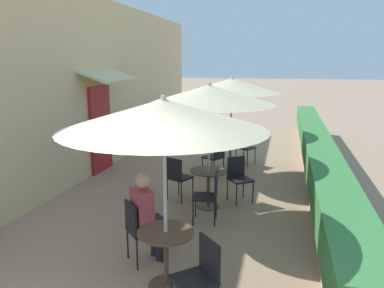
{
  "coord_description": "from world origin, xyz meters",
  "views": [
    {
      "loc": [
        1.99,
        -2.02,
        2.68
      ],
      "look_at": [
        0.15,
        5.34,
        1.0
      ],
      "focal_mm": 35.0,
      "sensor_mm": 36.0,
      "label": 1
    }
  ],
  "objects": [
    {
      "name": "cafe_chair_far_right",
      "position": [
        0.45,
        6.42,
        0.52
      ],
      "size": [
        0.54,
        0.54,
        0.87
      ],
      "rotation": [
        0.0,
        0.0,
        7.36
      ],
      "color": "black",
      "rests_on": "ground_plane"
    },
    {
      "name": "patio_table_mid",
      "position": [
        0.68,
        4.48,
        0.49
      ],
      "size": [
        0.68,
        0.68,
        0.72
      ],
      "color": "brown",
      "rests_on": "ground_plane"
    },
    {
      "name": "patio_table_near",
      "position": [
        0.7,
        1.87,
        0.49
      ],
      "size": [
        0.68,
        0.68,
        0.72
      ],
      "color": "brown",
      "rests_on": "ground_plane"
    },
    {
      "name": "cafe_chair_mid_right",
      "position": [
        1.18,
        4.94,
        0.52
      ],
      "size": [
        0.56,
        0.56,
        0.87
      ],
      "rotation": [
        0.0,
        0.0,
        10.07
      ],
      "color": "black",
      "rests_on": "ground_plane"
    },
    {
      "name": "coffee_cup_far",
      "position": [
        0.61,
        7.09,
        0.76
      ],
      "size": [
        0.07,
        0.07,
        0.09
      ],
      "color": "#232328",
      "rests_on": "patio_table_far"
    },
    {
      "name": "patio_umbrella_near",
      "position": [
        0.7,
        1.87,
        2.1
      ],
      "size": [
        2.33,
        2.33,
        2.32
      ],
      "color": "#B7B7BC",
      "rests_on": "ground_plane"
    },
    {
      "name": "cafe_chair_mid_left",
      "position": [
        0.83,
        3.81,
        0.52
      ],
      "size": [
        0.44,
        0.44,
        0.87
      ],
      "rotation": [
        0.0,
        0.0,
        7.97
      ],
      "color": "black",
      "rests_on": "ground_plane"
    },
    {
      "name": "seated_patron_near_left",
      "position": [
        0.25,
        2.39,
        0.69
      ],
      "size": [
        0.51,
        0.51,
        1.25
      ],
      "rotation": [
        0.0,
        0.0,
        5.47
      ],
      "color": "#23232D",
      "rests_on": "ground_plane"
    },
    {
      "name": "cafe_chair_mid_back",
      "position": [
        0.02,
        4.67,
        0.52
      ],
      "size": [
        0.53,
        0.53,
        0.87
      ],
      "rotation": [
        0.0,
        0.0,
        12.16
      ],
      "color": "black",
      "rests_on": "ground_plane"
    },
    {
      "name": "patio_umbrella_far",
      "position": [
        0.71,
        7.06,
        2.1
      ],
      "size": [
        2.33,
        2.33,
        2.32
      ],
      "color": "#B7B7BC",
      "rests_on": "ground_plane"
    },
    {
      "name": "patio_umbrella_mid",
      "position": [
        0.68,
        4.48,
        2.1
      ],
      "size": [
        2.33,
        2.33,
        2.32
      ],
      "color": "#B7B7BC",
      "rests_on": "ground_plane"
    },
    {
      "name": "cafe_facade_wall",
      "position": [
        -2.54,
        6.78,
        2.09
      ],
      "size": [
        0.98,
        13.83,
        4.2
      ],
      "color": "#D6B784",
      "rests_on": "ground_plane"
    },
    {
      "name": "cafe_chair_far_left",
      "position": [
        0.97,
        7.69,
        0.52
      ],
      "size": [
        0.54,
        0.54,
        0.87
      ],
      "rotation": [
        0.0,
        0.0,
        4.22
      ],
      "color": "black",
      "rests_on": "ground_plane"
    },
    {
      "name": "patio_table_far",
      "position": [
        0.71,
        7.06,
        0.49
      ],
      "size": [
        0.68,
        0.68,
        0.72
      ],
      "color": "brown",
      "rests_on": "ground_plane"
    },
    {
      "name": "cafe_chair_near_left",
      "position": [
        0.17,
        2.31,
        0.52
      ],
      "size": [
        0.57,
        0.57,
        0.87
      ],
      "rotation": [
        0.0,
        0.0,
        5.47
      ],
      "color": "black",
      "rests_on": "ground_plane"
    },
    {
      "name": "cafe_chair_near_right",
      "position": [
        1.22,
        1.43,
        0.52
      ],
      "size": [
        0.57,
        0.57,
        0.87
      ],
      "rotation": [
        0.0,
        0.0,
        8.61
      ],
      "color": "black",
      "rests_on": "ground_plane"
    },
    {
      "name": "planter_hedge",
      "position": [
        2.75,
        6.81,
        0.54
      ],
      "size": [
        0.6,
        12.83,
        1.01
      ],
      "color": "tan",
      "rests_on": "ground_plane"
    }
  ]
}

